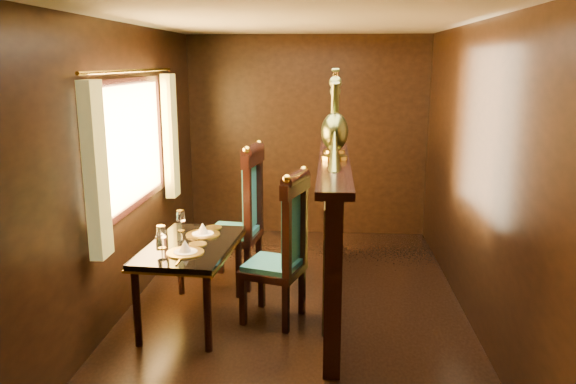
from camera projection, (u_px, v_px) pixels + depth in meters
name	position (u px, v px, depth m)	size (l,w,h in m)	color
ground	(294.00, 315.00, 4.92)	(5.00, 5.00, 0.00)	black
room_shell	(284.00, 136.00, 4.59)	(3.04, 5.04, 2.52)	black
partition	(332.00, 229.00, 5.03)	(0.26, 2.70, 1.36)	black
dining_table	(191.00, 251.00, 4.72)	(0.78, 1.21, 0.88)	black
chair_left	(286.00, 244.00, 4.66)	(0.60, 0.61, 1.33)	black
chair_right	(245.00, 212.00, 5.48)	(0.58, 0.60, 1.42)	black
peacock_left	(335.00, 115.00, 4.66)	(0.24, 0.64, 0.76)	#16432D
peacock_right	(335.00, 116.00, 5.02)	(0.21, 0.57, 0.67)	#16432D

